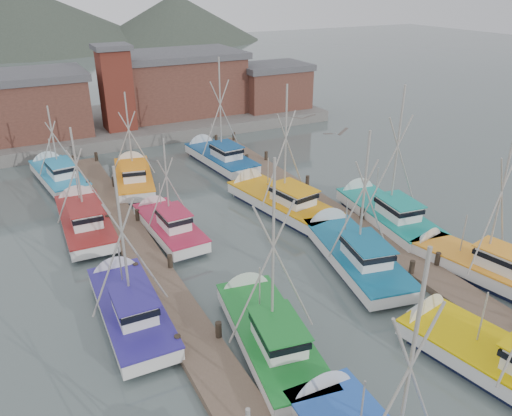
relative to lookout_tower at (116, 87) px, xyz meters
name	(u,v)px	position (x,y,z in m)	size (l,w,h in m)	color
ground	(303,289)	(2.00, -33.00, -5.55)	(260.00, 260.00, 0.00)	#43514F
dock_left	(159,282)	(-5.00, -28.96, -5.34)	(2.30, 46.00, 1.50)	brown
dock_right	(358,229)	(9.00, -28.96, -5.34)	(2.30, 46.00, 1.50)	brown
quay	(130,123)	(2.00, 4.00, -4.95)	(44.00, 16.00, 1.20)	slate
shed_left	(22,104)	(-9.00, 2.00, -1.21)	(12.72, 8.48, 6.20)	brown
shed_center	(177,82)	(8.00, 4.00, -0.86)	(14.84, 9.54, 6.90)	brown
shed_right	(272,85)	(19.00, 1.00, -1.71)	(8.48, 6.36, 5.20)	brown
lookout_tower	(116,87)	(0.00, 0.00, 0.00)	(3.60, 3.60, 8.50)	maroon
boat_1	(500,362)	(5.97, -42.48, -4.87)	(5.06, 10.75, 9.89)	#101636
boat_4	(266,330)	(-1.95, -35.93, -4.86)	(4.27, 9.60, 10.27)	#101636
boat_5	(352,252)	(6.19, -31.83, -4.87)	(5.01, 10.40, 9.37)	#101636
boat_6	(129,305)	(-7.20, -30.99, -4.87)	(3.76, 9.05, 9.15)	#101636
boat_7	(473,263)	(11.61, -36.22, -4.86)	(4.32, 8.90, 10.12)	#101636
boat_8	(167,224)	(-2.57, -23.10, -4.87)	(3.02, 8.31, 7.46)	#101636
boat_9	(277,200)	(6.04, -22.97, -4.87)	(4.83, 10.64, 10.31)	#101636
boat_10	(84,219)	(-7.39, -19.67, -4.87)	(3.47, 9.61, 8.17)	#101636
boat_11	(383,212)	(11.63, -28.28, -4.86)	(4.28, 10.01, 10.63)	#101636
boat_12	(134,176)	(-2.20, -13.19, -4.87)	(4.50, 9.42, 8.60)	#101636
boat_13	(218,156)	(6.09, -11.81, -4.86)	(4.21, 9.84, 10.57)	#101636
boat_14	(57,175)	(-7.80, -9.88, -4.87)	(3.94, 9.36, 7.43)	#101636
gull_near	(336,133)	(2.01, -34.97, 3.91)	(1.53, 0.66, 0.24)	gray
gull_far	(303,117)	(4.39, -28.64, 2.88)	(1.55, 0.64, 0.24)	gray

